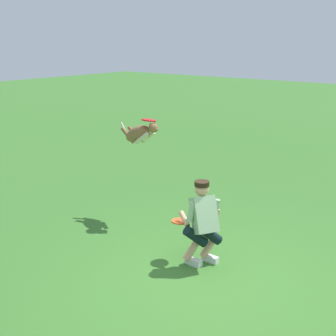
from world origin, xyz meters
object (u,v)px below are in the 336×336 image
(person, at_px, (203,221))
(frisbee_held, at_px, (180,221))
(frisbee_flying, at_px, (149,120))
(dog, at_px, (140,134))

(person, bearing_deg, frisbee_held, 38.35)
(person, relative_size, frisbee_flying, 4.97)
(person, xyz_separation_m, dog, (2.05, -0.90, 0.91))
(person, bearing_deg, dog, 6.56)
(person, distance_m, frisbee_held, 0.40)
(frisbee_held, bearing_deg, dog, -29.88)
(frisbee_held, bearing_deg, person, -172.01)
(dog, distance_m, frisbee_held, 2.16)
(person, relative_size, dog, 1.23)
(dog, bearing_deg, person, -17.72)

